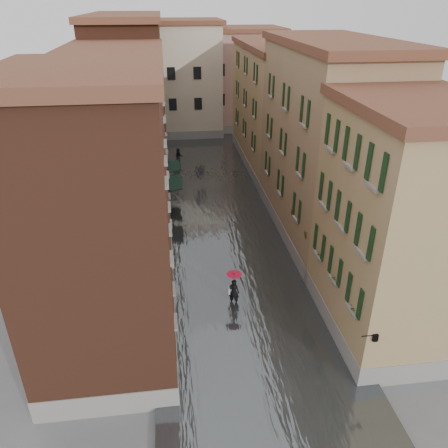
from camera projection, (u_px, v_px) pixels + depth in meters
ground at (246, 312)px, 24.52m from camera, size 120.00×120.00×0.00m
floodwater at (219, 211)px, 35.91m from camera, size 10.00×60.00×0.20m
building_left_near at (100, 236)px, 18.96m from camera, size 6.00×8.00×13.00m
building_left_mid at (120, 159)px, 28.75m from camera, size 6.00×14.00×12.50m
building_left_far at (132, 100)px, 41.61m from camera, size 6.00×16.00×14.00m
building_right_near at (400, 231)px, 20.91m from camera, size 6.00×8.00×11.50m
building_right_mid at (325, 147)px, 30.25m from camera, size 6.00×14.00×13.00m
building_right_far at (275, 109)px, 43.80m from camera, size 6.00×16.00×11.50m
building_end_cream at (171, 81)px, 54.63m from camera, size 12.00×9.00×13.00m
building_end_pink at (239, 80)px, 57.65m from camera, size 10.00×9.00×12.00m
awning_near at (175, 184)px, 34.95m from camera, size 1.09×3.20×2.80m
awning_far at (173, 167)px, 38.41m from camera, size 1.09×2.78×2.80m
wall_lantern at (374, 337)px, 18.35m from camera, size 0.71×0.22×0.35m
window_planters at (321, 249)px, 23.77m from camera, size 0.59×10.97×0.84m
pedestrian_main at (234, 287)px, 24.59m from camera, size 0.88×0.88×2.06m
pedestrian_far at (179, 157)px, 45.56m from camera, size 1.00×0.85×1.83m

